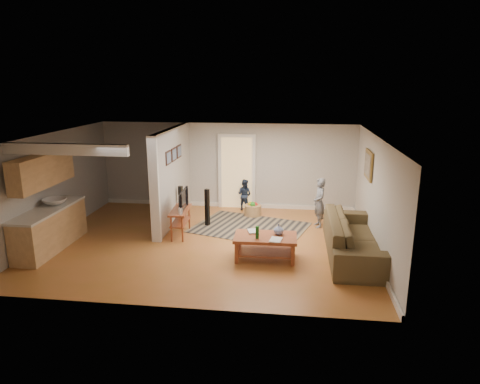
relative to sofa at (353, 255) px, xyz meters
name	(u,v)px	position (x,y,z in m)	size (l,w,h in m)	color
ground	(208,242)	(-3.30, 0.37, 0.00)	(7.50, 7.50, 0.00)	#9A6427
room_shell	(166,177)	(-4.37, 0.79, 1.46)	(7.54, 6.02, 2.52)	#A7A4A0
area_rug	(250,227)	(-2.43, 1.52, 0.01)	(2.76, 2.02, 0.01)	black
sofa	(353,255)	(0.00, 0.00, 0.00)	(2.91, 1.14, 0.85)	#443722
coffee_table	(266,241)	(-1.88, -0.40, 0.40)	(1.33, 0.79, 0.78)	brown
tv_console	(181,212)	(-4.04, 0.76, 0.60)	(0.46, 1.07, 0.91)	brown
speaker_left	(207,207)	(-3.55, 1.57, 0.49)	(0.10, 0.10, 0.98)	black
speaker_right	(181,204)	(-4.30, 1.77, 0.49)	(0.10, 0.10, 0.99)	black
toy_basket	(253,210)	(-2.45, 2.55, 0.17)	(0.47, 0.47, 0.42)	#A17C45
child	(318,226)	(-0.67, 1.83, 0.00)	(0.47, 0.31, 1.29)	slate
toddler	(244,210)	(-2.74, 3.07, 0.00)	(0.45, 0.35, 0.92)	#212D45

